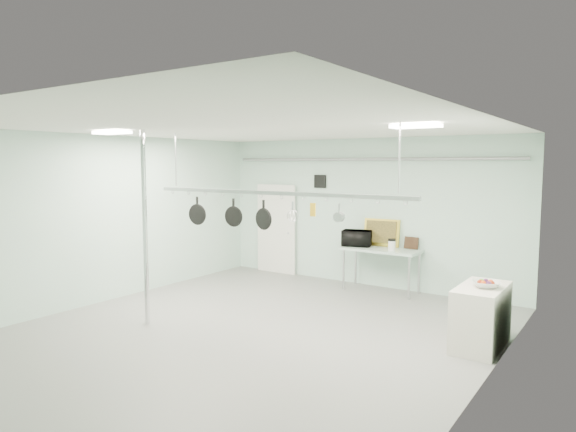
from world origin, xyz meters
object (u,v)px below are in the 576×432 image
Objects in this scene: skillet_mid at (234,212)px; side_cabinet at (481,317)px; prep_table at (381,252)px; skillet_left at (197,210)px; coffee_canister at (392,246)px; skillet_right at (264,215)px; chrome_pole at (145,228)px; microwave at (357,238)px; fruit_bowl at (486,284)px; pot_rack at (271,191)px.

side_cabinet is at bearing 9.47° from skillet_mid.
skillet_left is at bearing -121.16° from prep_table.
coffee_canister is 0.41× the size of skillet_right.
side_cabinet is at bearing -42.64° from coffee_canister.
coffee_canister is (0.28, -0.11, 0.17)m from prep_table.
chrome_pole is 2.67× the size of side_cabinet.
skillet_left and skillet_mid have the same top height.
coffee_canister is at bearing 137.36° from side_cabinet.
chrome_pole is 4.59m from microwave.
skillet_mid is at bearing -114.44° from coffee_canister.
skillet_mid is (-1.45, -3.19, 0.85)m from coffee_canister.
chrome_pole is 6.60× the size of skillet_right.
skillet_mid reaches higher than fruit_bowl.
coffee_canister is (0.68, 3.19, -1.22)m from pot_rack.
skillet_left reaches higher than fruit_bowl.
chrome_pole is 5.29× the size of microwave.
chrome_pole is 4.87m from coffee_canister.
chrome_pole reaches higher than coffee_canister.
pot_rack is 24.05× the size of coffee_canister.
skillet_left is at bearing -125.49° from coffee_canister.
side_cabinet is 3.62m from pot_rack.
skillet_left is (-4.55, -1.10, 1.40)m from side_cabinet.
microwave is (-0.57, 0.02, 0.24)m from prep_table.
microwave is 3.47m from skillet_mid.
prep_table is at bearing 61.29° from chrome_pole.
chrome_pole reaches higher than skillet_right.
chrome_pole is 0.98m from skillet_left.
prep_table is at bearing 52.92° from skillet_left.
pot_rack reaches higher than microwave.
chrome_pole reaches higher than microwave.
fruit_bowl is at bearing 6.97° from skillet_left.
chrome_pole is at bearing -114.60° from skillet_left.
skillet_mid is (-1.17, -3.30, 1.02)m from prep_table.
chrome_pole reaches higher than skillet_mid.
prep_table is 3.45m from fruit_bowl.
skillet_mid is at bearing -109.53° from prep_table.
skillet_right is at bearing -5.92° from skillet_left.
coffee_canister is 3.61m from skillet_mid.
skillet_left is at bearing 180.00° from pot_rack.
skillet_mid is (-3.72, -1.10, 1.41)m from side_cabinet.
pot_rack is 1.64m from skillet_left.
skillet_right is (-3.16, -1.05, 0.90)m from fruit_bowl.
skillet_right reaches higher than coffee_canister.
skillet_right is at bearing -160.46° from side_cabinet.
pot_rack is at bearing -160.71° from fruit_bowl.
coffee_canister is 3.16m from fruit_bowl.
microwave is at bearing 144.53° from side_cabinet.
pot_rack is (-0.40, -3.30, 1.40)m from prep_table.
side_cabinet is at bearing -40.79° from prep_table.
skillet_left is at bearing -166.40° from side_cabinet.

